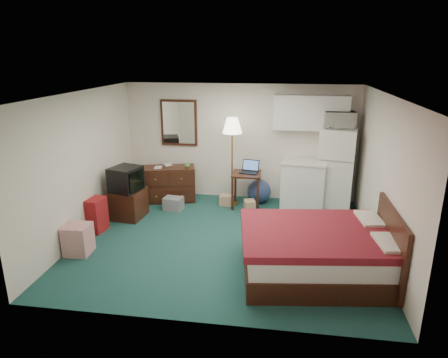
% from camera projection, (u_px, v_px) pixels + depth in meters
% --- Properties ---
extents(floor, '(5.00, 4.50, 0.01)m').
position_uv_depth(floor, '(226.00, 240.00, 6.93)').
color(floor, '#13322E').
rests_on(floor, ground).
extents(ceiling, '(5.00, 4.50, 0.01)m').
position_uv_depth(ceiling, '(226.00, 94.00, 6.18)').
color(ceiling, silver).
rests_on(ceiling, walls).
extents(walls, '(5.01, 4.51, 2.50)m').
position_uv_depth(walls, '(226.00, 171.00, 6.55)').
color(walls, silver).
rests_on(walls, floor).
extents(mirror, '(0.80, 0.06, 1.00)m').
position_uv_depth(mirror, '(179.00, 123.00, 8.71)').
color(mirror, white).
rests_on(mirror, walls).
extents(upper_cabinets, '(1.50, 0.35, 0.70)m').
position_uv_depth(upper_cabinets, '(311.00, 113.00, 8.10)').
color(upper_cabinets, white).
rests_on(upper_cabinets, walls).
extents(headboard, '(0.06, 1.56, 1.00)m').
position_uv_depth(headboard, '(390.00, 244.00, 5.58)').
color(headboard, black).
rests_on(headboard, walls).
extents(dresser, '(1.21, 0.77, 0.76)m').
position_uv_depth(dresser, '(169.00, 184.00, 8.70)').
color(dresser, black).
rests_on(dresser, floor).
extents(floor_lamp, '(0.44, 0.44, 1.86)m').
position_uv_depth(floor_lamp, '(232.00, 162.00, 8.33)').
color(floor_lamp, '#BB8B37').
rests_on(floor_lamp, floor).
extents(desk, '(0.58, 0.58, 0.73)m').
position_uv_depth(desk, '(246.00, 190.00, 8.36)').
color(desk, black).
rests_on(desk, floor).
extents(exercise_ball, '(0.60, 0.60, 0.51)m').
position_uv_depth(exercise_ball, '(259.00, 191.00, 8.61)').
color(exercise_ball, navy).
rests_on(exercise_ball, floor).
extents(kitchen_counter, '(0.95, 0.77, 0.95)m').
position_uv_depth(kitchen_counter, '(303.00, 184.00, 8.36)').
color(kitchen_counter, white).
rests_on(kitchen_counter, floor).
extents(fridge, '(0.82, 0.82, 1.68)m').
position_uv_depth(fridge, '(336.00, 169.00, 8.17)').
color(fridge, white).
rests_on(fridge, floor).
extents(bed, '(2.30, 1.90, 0.68)m').
position_uv_depth(bed, '(317.00, 253.00, 5.79)').
color(bed, maroon).
rests_on(bed, floor).
extents(tv_stand, '(0.63, 0.67, 0.57)m').
position_uv_depth(tv_stand, '(129.00, 204.00, 7.82)').
color(tv_stand, black).
rests_on(tv_stand, floor).
extents(suitcase, '(0.29, 0.41, 0.62)m').
position_uv_depth(suitcase, '(97.00, 215.00, 7.20)').
color(suitcase, maroon).
rests_on(suitcase, floor).
extents(retail_box, '(0.40, 0.40, 0.49)m').
position_uv_depth(retail_box, '(78.00, 239.00, 6.41)').
color(retail_box, silver).
rests_on(retail_box, floor).
extents(file_bin, '(0.41, 0.33, 0.26)m').
position_uv_depth(file_bin, '(173.00, 204.00, 8.24)').
color(file_bin, gray).
rests_on(file_bin, floor).
extents(cardboard_box_a, '(0.27, 0.24, 0.22)m').
position_uv_depth(cardboard_box_a, '(226.00, 200.00, 8.51)').
color(cardboard_box_a, '#A77B52').
rests_on(cardboard_box_a, floor).
extents(cardboard_box_b, '(0.26, 0.29, 0.25)m').
position_uv_depth(cardboard_box_b, '(250.00, 206.00, 8.13)').
color(cardboard_box_b, '#A77B52').
rests_on(cardboard_box_b, floor).
extents(laptop, '(0.41, 0.36, 0.25)m').
position_uv_depth(laptop, '(249.00, 167.00, 8.23)').
color(laptop, black).
rests_on(laptop, desk).
extents(crt_tv, '(0.64, 0.67, 0.47)m').
position_uv_depth(crt_tv, '(126.00, 179.00, 7.63)').
color(crt_tv, black).
rests_on(crt_tv, tv_stand).
extents(microwave, '(0.63, 0.40, 0.40)m').
position_uv_depth(microwave, '(339.00, 118.00, 7.91)').
color(microwave, white).
rests_on(microwave, fridge).
extents(book_a, '(0.16, 0.04, 0.22)m').
position_uv_depth(book_a, '(154.00, 163.00, 8.49)').
color(book_a, '#A77B52').
rests_on(book_a, dresser).
extents(book_b, '(0.15, 0.11, 0.22)m').
position_uv_depth(book_b, '(164.00, 161.00, 8.66)').
color(book_b, '#A77B52').
rests_on(book_b, dresser).
extents(mug, '(0.12, 0.09, 0.12)m').
position_uv_depth(mug, '(187.00, 165.00, 8.54)').
color(mug, '#579F3F').
rests_on(mug, dresser).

